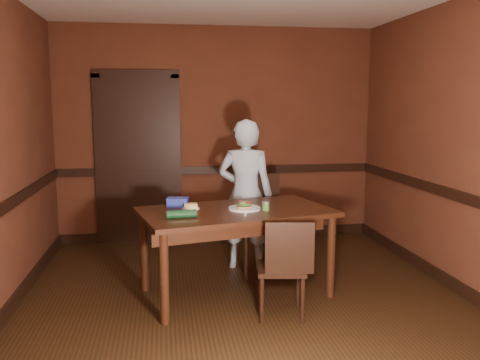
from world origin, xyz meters
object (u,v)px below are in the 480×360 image
object	(u,v)px
chair_far	(260,225)
person	(245,195)
sauce_jar	(266,206)
food_tub	(178,202)
cheese_saucer	(191,207)
dining_table	(236,252)
sandwich_plate	(244,207)
chair_near	(281,267)

from	to	relation	value
chair_far	person	size ratio (longest dim) A/B	0.63
sauce_jar	food_tub	world-z (taller)	food_tub
cheese_saucer	person	bearing A→B (deg)	47.04
dining_table	cheese_saucer	size ratio (longest dim) A/B	10.62
dining_table	sandwich_plate	bearing A→B (deg)	-17.80
cheese_saucer	food_tub	world-z (taller)	food_tub
dining_table	food_tub	xyz separation A→B (m)	(-0.52, 0.22, 0.44)
sauce_jar	cheese_saucer	distance (m)	0.68
dining_table	food_tub	bearing A→B (deg)	143.71
dining_table	sauce_jar	xyz separation A→B (m)	(0.26, -0.08, 0.44)
sandwich_plate	cheese_saucer	size ratio (longest dim) A/B	1.83
chair_near	sauce_jar	bearing A→B (deg)	-75.99
person	cheese_saucer	xyz separation A→B (m)	(-0.61, -0.66, 0.02)
dining_table	sauce_jar	distance (m)	0.51
sauce_jar	food_tub	xyz separation A→B (m)	(-0.78, 0.30, 0.00)
dining_table	person	bearing A→B (deg)	60.83
dining_table	chair_far	world-z (taller)	chair_far
chair_far	cheese_saucer	distance (m)	0.94
sandwich_plate	person	bearing A→B (deg)	80.05
chair_far	sandwich_plate	bearing A→B (deg)	-119.00
sandwich_plate	chair_near	bearing A→B (deg)	-66.93
chair_near	sandwich_plate	world-z (taller)	sandwich_plate
chair_near	cheese_saucer	size ratio (longest dim) A/B	5.19
sandwich_plate	sauce_jar	world-z (taller)	sauce_jar
dining_table	chair_near	xyz separation A→B (m)	(0.30, -0.53, 0.02)
dining_table	sauce_jar	size ratio (longest dim) A/B	21.12
dining_table	sauce_jar	bearing A→B (deg)	-30.21
sauce_jar	cheese_saucer	bearing A→B (deg)	165.63
person	food_tub	distance (m)	0.90
chair_near	sandwich_plate	size ratio (longest dim) A/B	2.84
sandwich_plate	cheese_saucer	distance (m)	0.49
dining_table	person	size ratio (longest dim) A/B	1.07
person	sauce_jar	size ratio (longest dim) A/B	19.79
chair_near	sauce_jar	distance (m)	0.61
chair_far	sandwich_plate	world-z (taller)	chair_far
person	dining_table	bearing A→B (deg)	91.32
sauce_jar	cheese_saucer	size ratio (longest dim) A/B	0.50
chair_far	cheese_saucer	size ratio (longest dim) A/B	6.30
chair_far	chair_near	bearing A→B (deg)	-96.99
sandwich_plate	sauce_jar	distance (m)	0.20
chair_far	chair_near	size ratio (longest dim) A/B	1.21
person	food_tub	size ratio (longest dim) A/B	7.26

